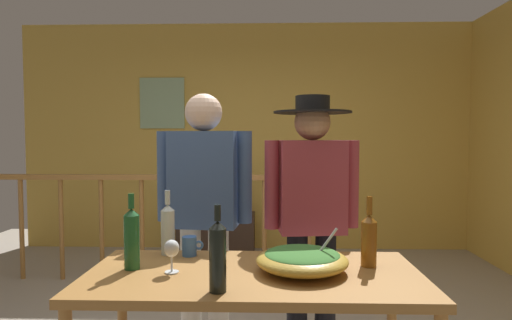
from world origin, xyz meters
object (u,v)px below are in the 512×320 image
at_px(mug_blue, 190,246).
at_px(person_standing_right, 312,203).
at_px(stair_railing, 186,214).
at_px(wine_bottle_amber, 369,239).
at_px(wine_bottle_dark, 218,255).
at_px(flat_screen_tv, 216,191).
at_px(serving_table, 254,289).
at_px(framed_picture, 162,103).
at_px(person_standing_left, 204,202).
at_px(wine_glass, 172,250).
at_px(wine_bottle_clear, 168,228).
at_px(wine_bottle_green, 132,238).
at_px(tv_console, 217,234).
at_px(salad_bowl, 302,259).

bearing_deg(mug_blue, person_standing_right, 36.31).
xyz_separation_m(stair_railing, wine_bottle_amber, (1.27, -2.10, 0.27)).
distance_m(stair_railing, wine_bottle_dark, 2.54).
height_order(flat_screen_tv, mug_blue, flat_screen_tv).
bearing_deg(serving_table, wine_bottle_dark, -117.58).
height_order(framed_picture, person_standing_right, framed_picture).
xyz_separation_m(person_standing_left, person_standing_right, (0.67, 0.00, -0.00)).
height_order(mug_blue, person_standing_right, person_standing_right).
xyz_separation_m(flat_screen_tv, person_standing_left, (0.22, -2.35, 0.23)).
bearing_deg(wine_glass, wine_bottle_clear, 106.19).
xyz_separation_m(serving_table, wine_bottle_green, (-0.56, 0.03, 0.23)).
bearing_deg(mug_blue, framed_picture, 106.20).
xyz_separation_m(framed_picture, wine_bottle_green, (0.69, -3.39, -0.88)).
xyz_separation_m(wine_bottle_green, wine_bottle_dark, (0.43, -0.28, -0.00)).
height_order(tv_console, person_standing_left, person_standing_left).
distance_m(wine_bottle_green, wine_bottle_dark, 0.51).
distance_m(framed_picture, stair_railing, 1.77).
bearing_deg(flat_screen_tv, wine_bottle_clear, -88.00).
xyz_separation_m(wine_glass, wine_bottle_amber, (0.91, 0.13, 0.03)).
bearing_deg(salad_bowl, mug_blue, 156.61).
bearing_deg(mug_blue, wine_bottle_amber, -9.96).
distance_m(wine_bottle_green, mug_blue, 0.34).
distance_m(wine_bottle_dark, person_standing_left, 1.02).
distance_m(salad_bowl, person_standing_left, 0.93).
distance_m(wine_bottle_green, person_standing_right, 1.15).
xyz_separation_m(wine_bottle_green, person_standing_left, (0.23, 0.72, 0.05)).
bearing_deg(wine_bottle_dark, serving_table, 62.42).
distance_m(wine_bottle_green, wine_bottle_clear, 0.27).
relative_size(serving_table, wine_bottle_dark, 4.37).
relative_size(salad_bowl, wine_bottle_amber, 1.26).
xyz_separation_m(wine_bottle_green, mug_blue, (0.23, 0.23, -0.10)).
distance_m(wine_bottle_green, wine_bottle_amber, 1.10).
height_order(framed_picture, wine_bottle_clear, framed_picture).
relative_size(wine_bottle_clear, mug_blue, 3.02).
relative_size(wine_bottle_amber, mug_blue, 3.01).
relative_size(serving_table, wine_bottle_amber, 4.54).
distance_m(wine_glass, wine_bottle_green, 0.21).
relative_size(wine_bottle_green, person_standing_left, 0.21).
bearing_deg(wine_bottle_green, person_standing_left, 72.58).
height_order(salad_bowl, wine_bottle_amber, wine_bottle_amber).
distance_m(flat_screen_tv, wine_bottle_dark, 3.38).
height_order(serving_table, salad_bowl, salad_bowl).
bearing_deg(person_standing_right, framed_picture, -65.20).
bearing_deg(stair_railing, person_standing_left, -74.84).
height_order(wine_bottle_dark, mug_blue, wine_bottle_dark).
relative_size(stair_railing, person_standing_left, 1.96).
distance_m(serving_table, wine_bottle_clear, 0.57).
bearing_deg(wine_bottle_amber, wine_bottle_green, -176.15).
distance_m(serving_table, person_standing_left, 0.87).
bearing_deg(stair_railing, tv_console, 79.26).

